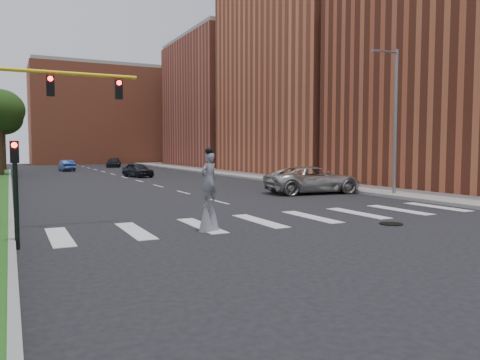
# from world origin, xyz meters

# --- Properties ---
(ground_plane) EXTENTS (160.00, 160.00, 0.00)m
(ground_plane) POSITION_xyz_m (0.00, 0.00, 0.00)
(ground_plane) COLOR black
(ground_plane) RESTS_ON ground
(median_curb) EXTENTS (0.20, 60.00, 0.28)m
(median_curb) POSITION_xyz_m (-10.45, 20.00, 0.14)
(median_curb) COLOR gray
(median_curb) RESTS_ON ground
(sidewalk_right) EXTENTS (5.00, 90.00, 0.18)m
(sidewalk_right) POSITION_xyz_m (12.50, 25.00, 0.09)
(sidewalk_right) COLOR gray
(sidewalk_right) RESTS_ON ground
(manhole) EXTENTS (0.90, 0.90, 0.04)m
(manhole) POSITION_xyz_m (3.00, -2.00, 0.02)
(manhole) COLOR black
(manhole) RESTS_ON ground
(building_mid) EXTENTS (16.00, 22.00, 24.00)m
(building_mid) POSITION_xyz_m (22.00, 30.00, 12.00)
(building_mid) COLOR #C3603D
(building_mid) RESTS_ON ground
(building_far) EXTENTS (16.00, 22.00, 20.00)m
(building_far) POSITION_xyz_m (22.00, 54.00, 10.00)
(building_far) COLOR #AE5340
(building_far) RESTS_ON ground
(building_backdrop) EXTENTS (26.00, 14.00, 18.00)m
(building_backdrop) POSITION_xyz_m (6.00, 78.00, 9.00)
(building_backdrop) COLOR #C3603D
(building_backdrop) RESTS_ON ground
(streetlight) EXTENTS (2.05, 0.20, 9.00)m
(streetlight) POSITION_xyz_m (10.90, 6.00, 4.90)
(streetlight) COLOR slate
(streetlight) RESTS_ON ground
(traffic_signal) EXTENTS (5.30, 0.23, 6.20)m
(traffic_signal) POSITION_xyz_m (-9.78, 3.00, 4.15)
(traffic_signal) COLOR black
(traffic_signal) RESTS_ON ground
(secondary_signal) EXTENTS (0.25, 0.21, 3.23)m
(secondary_signal) POSITION_xyz_m (-10.30, -0.50, 1.95)
(secondary_signal) COLOR black
(secondary_signal) RESTS_ON ground
(stilt_performer) EXTENTS (0.84, 0.70, 3.04)m
(stilt_performer) POSITION_xyz_m (-3.99, -0.14, 1.26)
(stilt_performer) COLOR #332314
(stilt_performer) RESTS_ON ground
(suv_crossing) EXTENTS (6.73, 3.72, 1.78)m
(suv_crossing) POSITION_xyz_m (7.57, 9.77, 0.89)
(suv_crossing) COLOR #B2B0A8
(suv_crossing) RESTS_ON ground
(car_near) EXTENTS (2.74, 4.59, 1.46)m
(car_near) POSITION_xyz_m (1.29, 31.70, 0.73)
(car_near) COLOR black
(car_near) RESTS_ON ground
(car_mid) EXTENTS (1.78, 4.37, 1.41)m
(car_mid) POSITION_xyz_m (-3.88, 47.84, 0.71)
(car_mid) COLOR navy
(car_mid) RESTS_ON ground
(car_far) EXTENTS (3.18, 5.10, 1.38)m
(car_far) POSITION_xyz_m (3.88, 57.12, 0.69)
(car_far) COLOR black
(car_far) RESTS_ON ground
(tree_7) EXTENTS (4.88, 4.88, 8.76)m
(tree_7) POSITION_xyz_m (-11.08, 51.06, 6.62)
(tree_7) COLOR #332314
(tree_7) RESTS_ON ground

